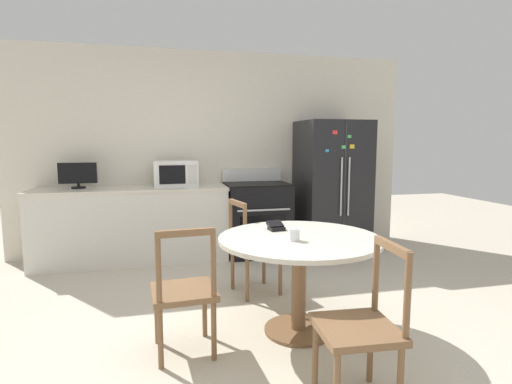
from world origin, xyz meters
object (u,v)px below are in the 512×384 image
Objects in this scene: oven_range at (257,218)px; candle_glass at (294,236)px; refrigerator at (332,187)px; dining_chair_near at (362,328)px; dining_chair_far at (253,249)px; countertop_tv at (78,174)px; wallet at (276,227)px; dining_chair_left at (184,292)px; microwave at (176,173)px.

oven_range is 2.31m from candle_glass.
oven_range is at bearing 176.39° from refrigerator.
refrigerator is at bearing -17.14° from dining_chair_near.
refrigerator reaches higher than dining_chair_far.
dining_chair_far is at bearing -137.24° from refrigerator.
countertop_tv is 2.72m from wallet.
dining_chair_far and dining_chair_near have the same top height.
dining_chair_far is at bearing 94.86° from wallet.
dining_chair_far is at bearing -38.32° from countertop_tv.
wallet is (0.75, 0.39, 0.33)m from dining_chair_left.
dining_chair_near is (0.21, -1.72, 0.00)m from dining_chair_far.
countertop_tv is at bearing 177.21° from refrigerator.
countertop_tv is 4.94× the size of candle_glass.
dining_chair_left is at bearing -114.87° from oven_range.
refrigerator is 2.26m from wallet.
countertop_tv is 2.68m from dining_chair_left.
dining_chair_far is (0.70, 0.98, 0.00)m from dining_chair_left.
dining_chair_far is 1.02m from candle_glass.
dining_chair_far is at bearing 50.24° from dining_chair_left.
wallet is (-1.30, -1.84, -0.09)m from refrigerator.
countertop_tv is at bearing 178.74° from microwave.
refrigerator is 3.27× the size of microwave.
dining_chair_left is at bearing -178.69° from candle_glass.
wallet is (-0.16, 1.13, 0.33)m from dining_chair_near.
microwave is (-2.01, 0.13, 0.20)m from refrigerator.
candle_glass is at bearing -96.98° from oven_range.
countertop_tv reaches higher than dining_chair_left.
wallet is at bearing 94.48° from candle_glass.
dining_chair_left and dining_chair_near have the same top height.
dining_chair_far reaches higher than candle_glass.
microwave is 3.70× the size of wallet.
candle_glass reaches higher than wallet.
microwave reaches higher than dining_chair_near.
oven_range is at bearing 1.11° from dining_chair_near.
refrigerator reaches higher than countertop_tv.
dining_chair_left is at bearing -152.95° from wallet.
candle_glass is (-0.13, 0.77, 0.34)m from dining_chair_near.
microwave reaches higher than candle_glass.
countertop_tv is at bearing 36.32° from dining_chair_near.
countertop_tv is at bearing 132.49° from wallet.
dining_chair_left is (1.07, -2.38, -0.63)m from countertop_tv.
oven_range is 1.20× the size of dining_chair_far.
microwave is 2.46m from candle_glass.
microwave is 0.58× the size of dining_chair_near.
microwave is at bearing 107.39° from candle_glass.
refrigerator reaches higher than dining_chair_left.
countertop_tv reaches higher than candle_glass.
refrigerator reaches higher than wallet.
countertop_tv is at bearing 177.60° from oven_range.
candle_glass is 0.61× the size of wallet.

